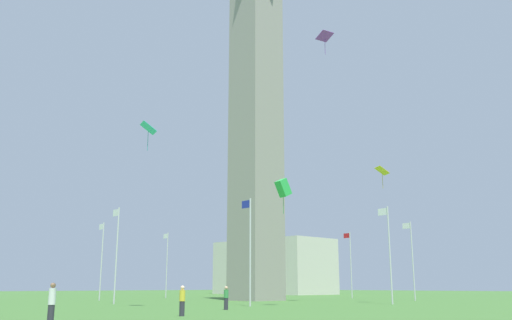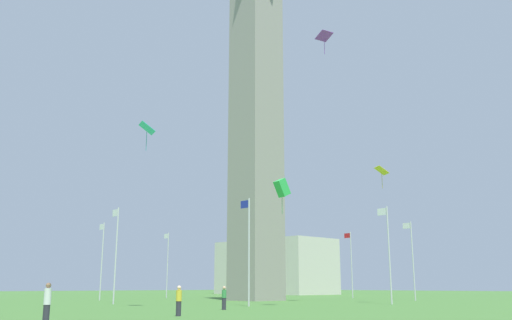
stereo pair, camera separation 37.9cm
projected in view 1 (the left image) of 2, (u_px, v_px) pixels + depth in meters
The scene contains 18 objects.
ground_plane at pixel (256, 301), 61.69m from camera, with size 260.00×260.00×0.00m, color #3D6B2D.
obelisk_monument at pixel (256, 116), 66.53m from camera, with size 4.76×4.76×43.32m.
flagpole_n at pixel (167, 262), 75.39m from camera, with size 1.12×0.14×8.83m.
flagpole_ne at pixel (102, 257), 63.27m from camera, with size 1.12×0.14×8.83m.
flagpole_e at pixel (116, 251), 50.88m from camera, with size 1.12×0.14×8.83m.
flagpole_se at pixel (250, 246), 45.48m from camera, with size 1.12×0.14×8.83m.
flagpole_s at pixel (389, 250), 50.22m from camera, with size 1.12×0.14×8.83m.
flagpole_sw at pixel (412, 257), 62.34m from camera, with size 1.12×0.14×8.83m.
flagpole_w at pixel (350, 262), 74.73m from camera, with size 1.12×0.14×8.83m.
flagpole_nw at pixel (259, 263), 80.14m from camera, with size 1.12×0.14×8.83m.
person_green_shirt at pixel (226, 298), 38.26m from camera, with size 0.32×0.32×1.60m.
person_yellow_shirt at pixel (182, 301), 30.33m from camera, with size 0.32×0.32×1.64m.
person_white_shirt at pixel (52, 303), 24.64m from camera, with size 0.32×0.32×1.77m.
kite_purple_diamond at pixel (325, 37), 57.25m from camera, with size 1.67×1.73×2.31m.
kite_yellow_diamond at pixel (382, 171), 53.96m from camera, with size 1.63×1.56×2.14m.
kite_green_box at pixel (283, 188), 46.75m from camera, with size 0.93×1.43×3.05m.
kite_cyan_diamond at pixel (148, 129), 44.46m from camera, with size 1.65×1.51×2.29m.
distant_building at pixel (273, 267), 108.11m from camera, with size 23.42×11.60×10.31m.
Camera 1 is at (-46.22, 43.79, 1.64)m, focal length 38.57 mm.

